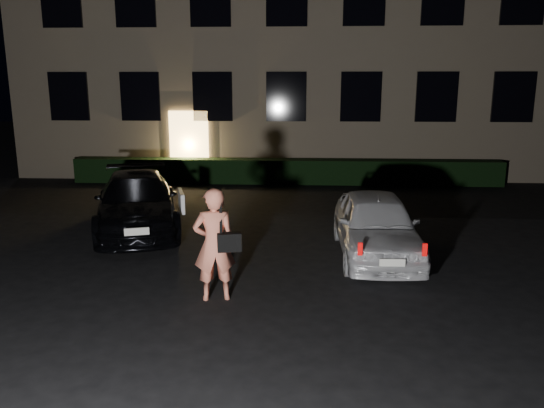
{
  "coord_description": "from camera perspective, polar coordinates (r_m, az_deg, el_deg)",
  "views": [
    {
      "loc": [
        0.54,
        -8.0,
        3.47
      ],
      "look_at": [
        -0.01,
        2.0,
        1.18
      ],
      "focal_mm": 35.0,
      "sensor_mm": 36.0,
      "label": 1
    }
  ],
  "objects": [
    {
      "name": "hatch",
      "position": [
        11.01,
        11.11,
        -2.19
      ],
      "size": [
        1.6,
        3.86,
        1.31
      ],
      "rotation": [
        0.0,
        0.0,
        0.02
      ],
      "color": "silver",
      "rests_on": "ground"
    },
    {
      "name": "man",
      "position": [
        8.6,
        -6.18,
        -4.34
      ],
      "size": [
        0.84,
        0.59,
        1.86
      ],
      "rotation": [
        0.0,
        0.0,
        3.36
      ],
      "color": "#DD775C",
      "rests_on": "ground"
    },
    {
      "name": "sedan",
      "position": [
        13.2,
        -14.32,
        0.22
      ],
      "size": [
        3.13,
        4.94,
        1.33
      ],
      "rotation": [
        0.0,
        0.0,
        0.3
      ],
      "color": "black",
      "rests_on": "ground"
    },
    {
      "name": "ground",
      "position": [
        8.74,
        -0.69,
        -10.51
      ],
      "size": [
        80.0,
        80.0,
        0.0
      ],
      "primitive_type": "plane",
      "color": "black",
      "rests_on": "ground"
    },
    {
      "name": "building",
      "position": [
        23.14,
        1.88,
        19.15
      ],
      "size": [
        20.0,
        8.11,
        12.0
      ],
      "color": "#776855",
      "rests_on": "ground"
    },
    {
      "name": "hedge",
      "position": [
        18.76,
        1.45,
        3.54
      ],
      "size": [
        15.0,
        0.7,
        0.85
      ],
      "primitive_type": "cube",
      "color": "black",
      "rests_on": "ground"
    }
  ]
}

